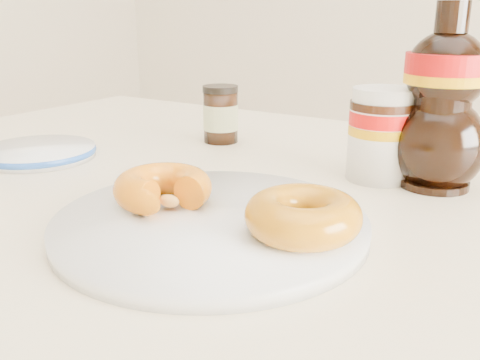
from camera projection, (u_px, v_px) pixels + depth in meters
The scene contains 8 objects.
dining_table at pixel (306, 286), 0.56m from camera, with size 1.40×0.90×0.75m.
plate at pixel (211, 223), 0.48m from camera, with size 0.28×0.28×0.01m.
donut_bitten at pixel (163, 188), 0.51m from camera, with size 0.09×0.09×0.03m, color orange.
donut_whole at pixel (303, 216), 0.44m from camera, with size 0.10×0.10×0.03m, color #AE670B.
nutella_jar at pixel (382, 131), 0.62m from camera, with size 0.08×0.08×0.11m.
syrup_bottle at pixel (443, 98), 0.58m from camera, with size 0.10×0.09×0.20m, color black, non-canonical shape.
dark_jar at pixel (221, 115), 0.80m from camera, with size 0.05×0.05×0.08m.
blue_rim_saucer at pixel (38, 152), 0.72m from camera, with size 0.15×0.15×0.02m.
Camera 1 is at (0.21, -0.36, 0.94)m, focal length 40.00 mm.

